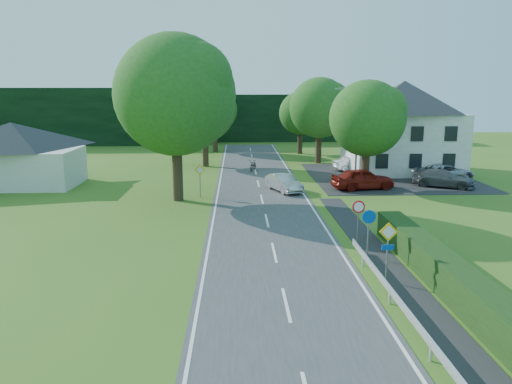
{
  "coord_description": "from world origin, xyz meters",
  "views": [
    {
      "loc": [
        -1.79,
        -11.12,
        7.84
      ],
      "look_at": [
        -0.64,
        18.44,
        1.71
      ],
      "focal_mm": 35.0,
      "sensor_mm": 36.0,
      "label": 1
    }
  ],
  "objects_px": {
    "parked_car_grey": "(443,178)",
    "parasol": "(368,162)",
    "parked_car_silver_a": "(355,164)",
    "parked_car_silver_b": "(446,172)",
    "moving_car": "(284,183)",
    "parked_car_red": "(363,179)",
    "motorcycle": "(253,165)",
    "streetlight": "(355,130)"
  },
  "relations": [
    {
      "from": "parked_car_silver_a",
      "to": "parked_car_grey",
      "type": "xyz_separation_m",
      "value": [
        5.25,
        -8.37,
        0.01
      ]
    },
    {
      "from": "moving_car",
      "to": "parasol",
      "type": "distance_m",
      "value": 11.76
    },
    {
      "from": "parked_car_silver_a",
      "to": "moving_car",
      "type": "bearing_deg",
      "value": 131.45
    },
    {
      "from": "motorcycle",
      "to": "parked_car_grey",
      "type": "bearing_deg",
      "value": -16.2
    },
    {
      "from": "parked_car_red",
      "to": "parked_car_grey",
      "type": "xyz_separation_m",
      "value": [
        6.77,
        0.69,
        -0.14
      ]
    },
    {
      "from": "motorcycle",
      "to": "parasol",
      "type": "distance_m",
      "value": 10.92
    },
    {
      "from": "streetlight",
      "to": "parked_car_silver_a",
      "type": "xyz_separation_m",
      "value": [
        1.62,
        6.39,
        -3.74
      ]
    },
    {
      "from": "moving_car",
      "to": "parked_car_silver_a",
      "type": "xyz_separation_m",
      "value": [
        7.84,
        9.66,
        0.01
      ]
    },
    {
      "from": "parked_car_grey",
      "to": "parasol",
      "type": "distance_m",
      "value": 8.02
    },
    {
      "from": "parked_car_grey",
      "to": "parasol",
      "type": "bearing_deg",
      "value": 62.13
    },
    {
      "from": "streetlight",
      "to": "parked_car_silver_b",
      "type": "bearing_deg",
      "value": 7.07
    },
    {
      "from": "parked_car_grey",
      "to": "parked_car_silver_b",
      "type": "distance_m",
      "value": 3.33
    },
    {
      "from": "moving_car",
      "to": "parked_car_red",
      "type": "distance_m",
      "value": 6.35
    },
    {
      "from": "streetlight",
      "to": "parasol",
      "type": "xyz_separation_m",
      "value": [
        2.44,
        4.69,
        -3.36
      ]
    },
    {
      "from": "parked_car_silver_b",
      "to": "parasol",
      "type": "height_order",
      "value": "parasol"
    },
    {
      "from": "moving_car",
      "to": "parked_car_grey",
      "type": "bearing_deg",
      "value": -15.57
    },
    {
      "from": "parked_car_grey",
      "to": "parked_car_silver_b",
      "type": "relative_size",
      "value": 0.96
    },
    {
      "from": "streetlight",
      "to": "parasol",
      "type": "relative_size",
      "value": 3.37
    },
    {
      "from": "moving_car",
      "to": "parked_car_silver_b",
      "type": "bearing_deg",
      "value": -4.7
    },
    {
      "from": "motorcycle",
      "to": "streetlight",
      "type": "bearing_deg",
      "value": -25.55
    },
    {
      "from": "parked_car_red",
      "to": "parked_car_grey",
      "type": "bearing_deg",
      "value": -94.67
    },
    {
      "from": "parked_car_silver_a",
      "to": "parked_car_silver_b",
      "type": "height_order",
      "value": "parked_car_silver_b"
    },
    {
      "from": "streetlight",
      "to": "moving_car",
      "type": "bearing_deg",
      "value": -152.3
    },
    {
      "from": "streetlight",
      "to": "motorcycle",
      "type": "xyz_separation_m",
      "value": [
        -8.26,
        6.8,
        -3.86
      ]
    },
    {
      "from": "moving_car",
      "to": "parked_car_silver_b",
      "type": "height_order",
      "value": "parked_car_silver_b"
    },
    {
      "from": "parked_car_red",
      "to": "parked_car_silver_a",
      "type": "height_order",
      "value": "parked_car_red"
    },
    {
      "from": "moving_car",
      "to": "parked_car_silver_a",
      "type": "distance_m",
      "value": 12.44
    },
    {
      "from": "motorcycle",
      "to": "parked_car_red",
      "type": "bearing_deg",
      "value": -34.62
    },
    {
      "from": "motorcycle",
      "to": "parked_car_silver_a",
      "type": "distance_m",
      "value": 9.89
    },
    {
      "from": "parked_car_grey",
      "to": "parasol",
      "type": "relative_size",
      "value": 2.03
    },
    {
      "from": "parked_car_red",
      "to": "motorcycle",
      "type": "bearing_deg",
      "value": 30.96
    },
    {
      "from": "moving_car",
      "to": "parasol",
      "type": "height_order",
      "value": "parasol"
    },
    {
      "from": "moving_car",
      "to": "parked_car_red",
      "type": "bearing_deg",
      "value": -15.81
    },
    {
      "from": "streetlight",
      "to": "parked_car_silver_b",
      "type": "relative_size",
      "value": 1.59
    },
    {
      "from": "streetlight",
      "to": "parked_car_grey",
      "type": "xyz_separation_m",
      "value": [
        6.88,
        -1.98,
        -3.72
      ]
    },
    {
      "from": "parked_car_red",
      "to": "parked_car_grey",
      "type": "distance_m",
      "value": 6.81
    },
    {
      "from": "streetlight",
      "to": "parked_car_silver_b",
      "type": "distance_m",
      "value": 9.17
    },
    {
      "from": "moving_car",
      "to": "streetlight",
      "type": "bearing_deg",
      "value": 6.53
    },
    {
      "from": "parked_car_red",
      "to": "streetlight",
      "type": "bearing_deg",
      "value": -8.2
    },
    {
      "from": "parked_car_silver_b",
      "to": "parked_car_grey",
      "type": "bearing_deg",
      "value": 141.9
    },
    {
      "from": "parked_car_silver_b",
      "to": "parasol",
      "type": "relative_size",
      "value": 2.12
    },
    {
      "from": "streetlight",
      "to": "parked_car_silver_a",
      "type": "relative_size",
      "value": 1.91
    }
  ]
}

